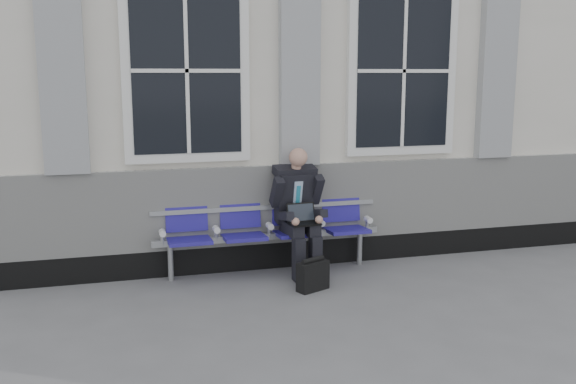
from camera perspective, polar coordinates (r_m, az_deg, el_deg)
name	(u,v)px	position (r m, az deg, el deg)	size (l,w,h in m)	color
ground	(426,300)	(6.63, 12.18, -9.34)	(70.00, 70.00, 0.00)	slate
station_building	(318,73)	(9.44, 2.67, 10.49)	(14.40, 4.40, 4.49)	silver
bench	(268,224)	(7.22, -1.77, -2.89)	(2.60, 0.47, 0.91)	#9EA0A3
businessman	(298,206)	(7.12, 0.89, -1.28)	(0.59, 0.79, 1.42)	black
briefcase	(313,275)	(6.71, 2.22, -7.40)	(0.37, 0.27, 0.35)	black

